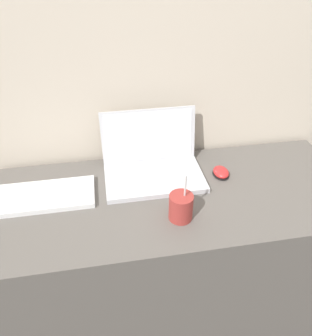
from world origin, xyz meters
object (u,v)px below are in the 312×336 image
Objects in this scene: laptop at (152,162)px; external_keyboard at (38,197)px; computer_mouse at (221,172)px; drink_cup at (181,206)px.

laptop is 0.93× the size of external_keyboard.
external_keyboard is at bearing -177.95° from computer_mouse.
computer_mouse is 0.21× the size of external_keyboard.
laptop is 0.45m from external_keyboard.
external_keyboard is at bearing -168.72° from laptop.
computer_mouse is at bearing -13.05° from laptop.
drink_cup is (0.05, -0.27, -0.00)m from laptop.
computer_mouse is at bearing 2.05° from external_keyboard.
computer_mouse is at bearing 43.93° from drink_cup.
drink_cup is at bearing -20.45° from external_keyboard.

